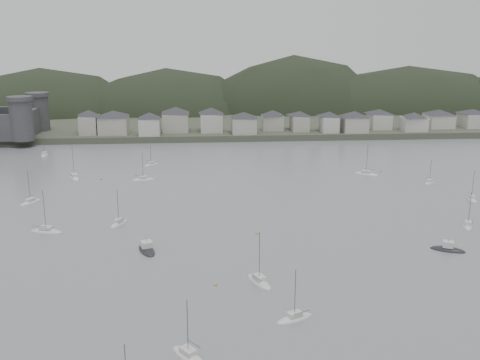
{
  "coord_description": "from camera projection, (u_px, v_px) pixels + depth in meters",
  "views": [
    {
      "loc": [
        -12.84,
        -88.62,
        48.66
      ],
      "look_at": [
        0.0,
        75.0,
        6.0
      ],
      "focal_mm": 41.24,
      "sensor_mm": 36.0,
      "label": 1
    }
  ],
  "objects": [
    {
      "name": "far_shore_land",
      "position": [
        215.0,
        107.0,
        382.98
      ],
      "size": [
        900.0,
        250.0,
        3.0
      ],
      "primitive_type": "cube",
      "color": "#383D2D",
      "rests_on": "ground"
    },
    {
      "name": "moored_fleet",
      "position": [
        203.0,
        217.0,
        153.41
      ],
      "size": [
        268.63,
        176.43,
        12.86
      ],
      "color": "silver",
      "rests_on": "ground"
    },
    {
      "name": "forested_ridge",
      "position": [
        224.0,
        131.0,
        361.86
      ],
      "size": [
        851.55,
        103.94,
        102.57
      ],
      "color": "black",
      "rests_on": "ground"
    },
    {
      "name": "mooring_buoys",
      "position": [
        241.0,
        216.0,
        154.2
      ],
      "size": [
        180.46,
        138.8,
        0.7
      ],
      "color": "#CA8E43",
      "rests_on": "ground"
    },
    {
      "name": "ground",
      "position": [
        273.0,
        317.0,
        98.72
      ],
      "size": [
        900.0,
        900.0,
        0.0
      ],
      "primitive_type": "plane",
      "color": "slate",
      "rests_on": "ground"
    },
    {
      "name": "motor_launch_near",
      "position": [
        448.0,
        249.0,
        129.49
      ],
      "size": [
        8.36,
        6.18,
        3.9
      ],
      "rotation": [
        0.0,
        0.0,
        1.09
      ],
      "color": "black",
      "rests_on": "ground"
    },
    {
      "name": "motor_launch_far",
      "position": [
        147.0,
        250.0,
        129.28
      ],
      "size": [
        5.95,
        9.43,
        4.1
      ],
      "rotation": [
        0.0,
        0.0,
        3.48
      ],
      "color": "black",
      "rests_on": "ground"
    },
    {
      "name": "waterfront_town",
      "position": [
        323.0,
        119.0,
        277.28
      ],
      "size": [
        451.48,
        28.46,
        12.92
      ],
      "color": "#A4A096",
      "rests_on": "far_shore_land"
    },
    {
      "name": "sailboat_lead",
      "position": [
        366.0,
        174.0,
        200.94
      ],
      "size": [
        9.02,
        7.33,
        12.21
      ],
      "rotation": [
        0.0,
        0.0,
        4.12
      ],
      "color": "silver",
      "rests_on": "ground"
    }
  ]
}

